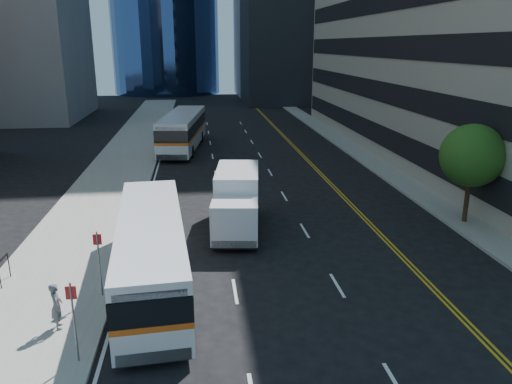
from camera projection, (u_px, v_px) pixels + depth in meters
ground at (339, 312)px, 17.48m from camera, size 160.00×160.00×0.00m
sidewalk_west at (126, 160)px, 40.06m from camera, size 5.00×90.00×0.15m
sidewalk_east at (360, 154)px, 42.28m from camera, size 2.00×90.00×0.15m
street_tree at (472, 156)px, 25.09m from camera, size 3.20×3.20×5.10m
bus_front at (152, 250)px, 18.91m from camera, size 3.23×10.98×2.79m
bus_rear at (183, 130)px, 44.35m from camera, size 4.22×12.46×3.15m
box_truck at (237, 200)px, 24.85m from camera, size 2.87×6.39×2.95m
pedestrian at (57, 306)px, 16.06m from camera, size 0.52×0.65×1.57m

